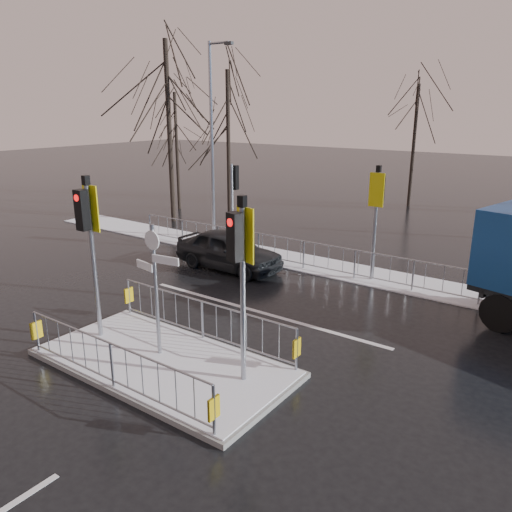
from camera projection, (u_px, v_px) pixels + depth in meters
The scene contains 11 objects.
ground at pixel (163, 365), 11.37m from camera, with size 120.00×120.00×0.00m, color black.
snow_verge at pixel (335, 269), 18.06m from camera, with size 30.00×2.00×0.04m, color silver.
lane_markings at pixel (152, 371), 11.11m from camera, with size 8.00×11.38×0.01m.
traffic_island at pixel (162, 350), 11.27m from camera, with size 6.00×3.04×4.15m.
far_kerb_fixtures at pixel (338, 247), 17.22m from camera, with size 18.00×0.65×3.83m.
car_far_lane at pixel (229, 250), 17.99m from camera, with size 1.66×4.12×1.40m, color black.
tree_near_a at pixel (168, 97), 24.04m from camera, with size 4.75×4.75×8.97m.
tree_near_b at pixel (228, 118), 24.09m from camera, with size 4.00×4.00×7.55m.
tree_near_c at pixel (176, 129), 27.56m from camera, with size 3.50×3.50×6.61m.
tree_far_a at pixel (416, 122), 28.24m from camera, with size 3.75×3.75×7.08m.
street_lamp_left at pixel (213, 136), 21.06m from camera, with size 1.25×0.18×8.20m.
Camera 1 is at (7.65, -7.04, 5.65)m, focal length 35.00 mm.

